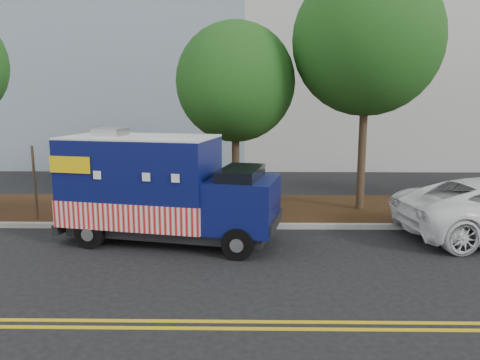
{
  "coord_description": "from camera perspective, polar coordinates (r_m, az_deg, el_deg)",
  "views": [
    {
      "loc": [
        2.13,
        -11.98,
        3.84
      ],
      "look_at": [
        1.94,
        0.6,
        1.6
      ],
      "focal_mm": 35.0,
      "sensor_mm": 36.0,
      "label": 1
    }
  ],
  "objects": [
    {
      "name": "food_truck",
      "position": [
        12.58,
        -9.83,
        -1.38
      ],
      "size": [
        6.03,
        3.22,
        3.02
      ],
      "rotation": [
        0.0,
        0.0,
        -0.21
      ],
      "color": "black",
      "rests_on": "ground"
    },
    {
      "name": "sign_post",
      "position": [
        15.48,
        -23.73,
        -0.58
      ],
      "size": [
        0.06,
        0.06,
        2.4
      ],
      "primitive_type": "cube",
      "color": "#473828",
      "rests_on": "ground"
    },
    {
      "name": "centerline_near",
      "position": [
        8.71,
        -13.93,
        -16.32
      ],
      "size": [
        120.0,
        0.1,
        0.01
      ],
      "primitive_type": "cube",
      "color": "gold",
      "rests_on": "ground"
    },
    {
      "name": "ground",
      "position": [
        12.76,
        -8.84,
        -7.54
      ],
      "size": [
        120.0,
        120.0,
        0.0
      ],
      "primitive_type": "plane",
      "color": "black",
      "rests_on": "ground"
    },
    {
      "name": "tree_b",
      "position": [
        15.76,
        -0.55,
        11.82
      ],
      "size": [
        3.95,
        3.95,
        6.3
      ],
      "color": "#38281C",
      "rests_on": "ground"
    },
    {
      "name": "tree_c",
      "position": [
        15.88,
        15.23,
        16.05
      ],
      "size": [
        4.73,
        4.73,
        7.95
      ],
      "color": "#38281C",
      "rests_on": "ground"
    },
    {
      "name": "mulch_strip",
      "position": [
        16.07,
        -6.77,
        -3.52
      ],
      "size": [
        120.0,
        4.0,
        0.15
      ],
      "primitive_type": "cube",
      "color": "black",
      "rests_on": "ground"
    },
    {
      "name": "curb",
      "position": [
        14.06,
        -7.89,
        -5.53
      ],
      "size": [
        120.0,
        0.18,
        0.15
      ],
      "primitive_type": "cube",
      "color": "#9E9E99",
      "rests_on": "ground"
    },
    {
      "name": "centerline_far",
      "position": [
        8.5,
        -14.37,
        -17.05
      ],
      "size": [
        120.0,
        0.1,
        0.01
      ],
      "primitive_type": "cube",
      "color": "gold",
      "rests_on": "ground"
    }
  ]
}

